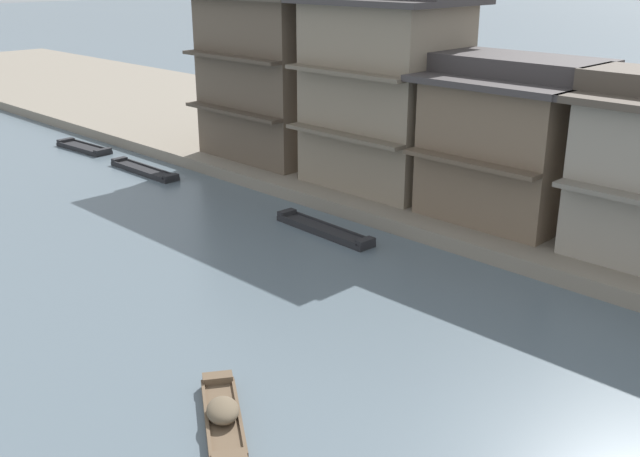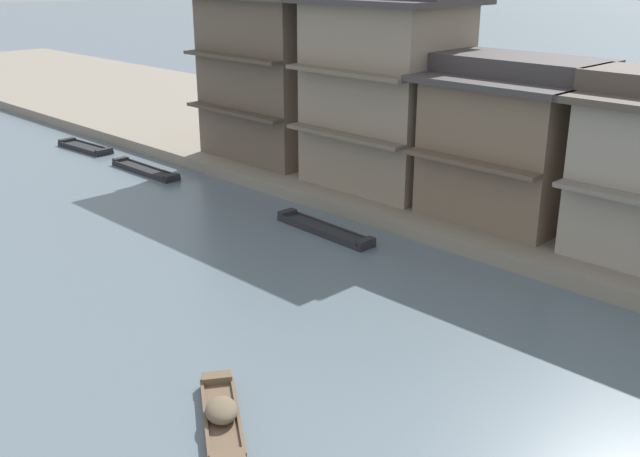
% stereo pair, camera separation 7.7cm
% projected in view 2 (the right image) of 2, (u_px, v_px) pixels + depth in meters
% --- Properties ---
extents(riverbank_right, '(18.00, 110.00, 0.57)m').
position_uv_depth(riverbank_right, '(324.00, 138.00, 43.07)').
color(riverbank_right, gray).
rests_on(riverbank_right, ground).
extents(boat_moored_second, '(0.90, 5.01, 0.35)m').
position_uv_depth(boat_moored_second, '(145.00, 170.00, 37.12)').
color(boat_moored_second, '#232326').
rests_on(boat_moored_second, ground).
extents(boat_moored_third, '(1.06, 4.90, 0.38)m').
position_uv_depth(boat_moored_third, '(324.00, 230.00, 28.80)').
color(boat_moored_third, '#232326').
rests_on(boat_moored_third, ground).
extents(boat_moored_far, '(2.60, 3.38, 0.61)m').
position_uv_depth(boat_moored_far, '(222.00, 417.00, 16.79)').
color(boat_moored_far, brown).
rests_on(boat_moored_far, ground).
extents(boat_midriver_drifting, '(1.34, 4.18, 0.35)m').
position_uv_depth(boat_midriver_drifting, '(85.00, 148.00, 41.65)').
color(boat_midriver_drifting, '#232326').
rests_on(boat_midriver_drifting, ground).
extents(house_waterfront_tall, '(6.53, 6.39, 6.14)m').
position_uv_depth(house_waterfront_tall, '(515.00, 139.00, 28.39)').
color(house_waterfront_tall, '#75604C').
rests_on(house_waterfront_tall, riverbank_right).
extents(house_waterfront_narrow, '(5.66, 7.12, 8.74)m').
position_uv_depth(house_waterfront_narrow, '(385.00, 88.00, 31.84)').
color(house_waterfront_narrow, gray).
rests_on(house_waterfront_narrow, riverbank_right).
extents(house_waterfront_far, '(5.78, 7.54, 8.74)m').
position_uv_depth(house_waterfront_far, '(273.00, 71.00, 36.80)').
color(house_waterfront_far, brown).
rests_on(house_waterfront_far, riverbank_right).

